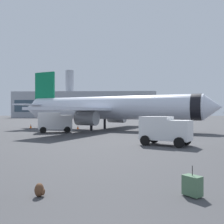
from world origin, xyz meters
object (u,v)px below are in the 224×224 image
Objects in this scene: traveller_backpack at (40,190)px; rolling_suitcase at (192,186)px; airplane_at_gate at (108,108)px; safety_cone_near at (31,126)px; service_truck at (55,121)px; safety_cone_mid at (171,126)px; cargo_van at (165,129)px; safety_cone_far at (78,127)px.

rolling_suitcase is at bearing 2.59° from traveller_backpack.
safety_cone_near is at bearing 165.33° from airplane_at_gate.
airplane_at_gate is 6.54× the size of service_truck.
airplane_at_gate is 13.30m from safety_cone_mid.
service_truck reaches higher than rolling_suitcase.
safety_cone_mid is at bearing 30.66° from service_truck.
rolling_suitcase is at bearing -95.32° from cargo_van.
airplane_at_gate is 7.10× the size of cargo_van.
service_truck is at bearing -149.34° from safety_cone_mid.
safety_cone_mid is 17.36m from safety_cone_far.
safety_cone_mid is at bearing 78.18° from cargo_van.
traveller_backpack is at bearing -82.04° from safety_cone_far.
safety_cone_far is 35.67m from traveller_backpack.
safety_cone_far is (-5.33, 1.75, -3.35)m from airplane_at_gate.
safety_cone_far is at bearing -12.58° from safety_cone_near.
traveller_backpack is at bearing -106.97° from safety_cone_mid.
safety_cone_mid is 39.54m from rolling_suitcase.
safety_cone_mid is (19.02, 11.27, -1.22)m from service_truck.
safety_cone_mid is (11.58, 5.67, -3.27)m from airplane_at_gate.
safety_cone_far is 1.29× the size of traveller_backpack.
safety_cone_far is (9.11, -2.03, -0.09)m from safety_cone_near.
cargo_van is 7.75× the size of safety_cone_far.
airplane_at_gate reaches higher than rolling_suitcase.
airplane_at_gate is 43.13× the size of safety_cone_mid.
service_truck is at bearing 104.13° from traveller_backpack.
traveller_backpack is (-0.39, -33.58, -3.42)m from airplane_at_gate.
airplane_at_gate is at bearing 108.09° from cargo_van.
safety_cone_far is at bearing 74.05° from service_truck.
safety_cone_near is at bearing 131.88° from cargo_van.
airplane_at_gate is 31.09× the size of rolling_suitcase.
cargo_van is at bearing -45.04° from service_truck.
service_truck is at bearing 134.96° from cargo_van.
safety_cone_mid is 1.65× the size of traveller_backpack.
safety_cone_far is at bearing 106.47° from rolling_suitcase.
rolling_suitcase is (10.37, -35.08, 0.08)m from safety_cone_far.
service_truck reaches higher than safety_cone_mid.
safety_cone_near is 0.73× the size of rolling_suitcase.
safety_cone_near is 1.67× the size of traveller_backpack.
safety_cone_mid is (5.24, 25.06, -1.06)m from cargo_van.
service_truck is 10.90× the size of traveller_backpack.
cargo_van is 14.04m from rolling_suitcase.
cargo_van is 6.08× the size of safety_cone_mid.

